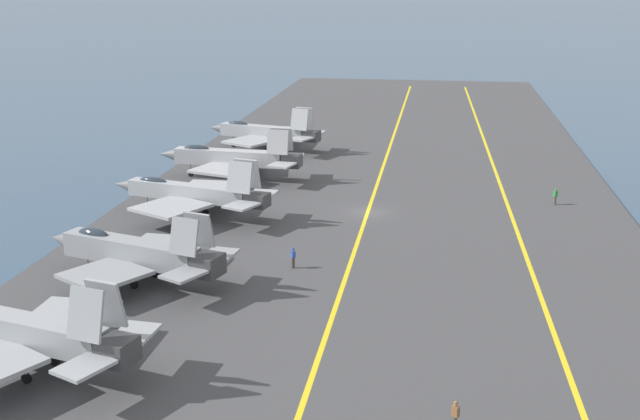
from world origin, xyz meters
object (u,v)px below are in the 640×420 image
object	(u,v)px
parked_jet_third	(192,193)
crew_blue_vest	(293,257)
crew_brown_vest	(455,414)
parked_jet_second	(134,252)
parked_jet_nearest	(27,332)
crew_green_vest	(555,196)
parked_jet_fourth	(232,158)
parked_jet_fifth	(265,132)

from	to	relation	value
parked_jet_third	crew_blue_vest	size ratio (longest dim) A/B	9.77
crew_brown_vest	parked_jet_second	bearing A→B (deg)	53.66
parked_jet_nearest	parked_jet_second	size ratio (longest dim) A/B	0.98
crew_green_vest	parked_jet_nearest	bearing A→B (deg)	140.01
crew_green_vest	parked_jet_fourth	bearing A→B (deg)	81.19
parked_jet_third	parked_jet_fifth	bearing A→B (deg)	-0.32
crew_green_vest	parked_jet_third	bearing A→B (deg)	105.70
crew_brown_vest	parked_jet_fifth	bearing A→B (deg)	20.29
parked_jet_nearest	parked_jet_fourth	bearing A→B (deg)	0.25
crew_brown_vest	parked_jet_nearest	bearing A→B (deg)	83.77
parked_jet_third	parked_jet_fourth	world-z (taller)	parked_jet_third
parked_jet_fifth	crew_blue_vest	world-z (taller)	parked_jet_fifth
parked_jet_nearest	crew_blue_vest	xyz separation A→B (m)	(19.38, -11.97, -1.61)
parked_jet_fifth	crew_brown_vest	bearing A→B (deg)	-159.71
parked_jet_nearest	crew_blue_vest	distance (m)	22.84
parked_jet_second	crew_blue_vest	xyz separation A→B (m)	(4.62, -11.26, -1.37)
parked_jet_second	parked_jet_fifth	world-z (taller)	parked_jet_fifth
parked_jet_nearest	parked_jet_fourth	distance (m)	46.88
parked_jet_fifth	parked_jet_second	bearing A→B (deg)	-179.29
parked_jet_fourth	crew_brown_vest	xyz separation A→B (m)	(-49.54, -24.60, -1.55)
parked_jet_fourth	parked_jet_nearest	bearing A→B (deg)	-179.75
crew_brown_vest	crew_blue_vest	xyz separation A→B (m)	(22.05, 12.43, 0.02)
parked_jet_nearest	crew_green_vest	distance (m)	54.14
parked_jet_third	crew_brown_vest	bearing A→B (deg)	-144.52
crew_blue_vest	parked_jet_fourth	bearing A→B (deg)	23.87
parked_jet_second	crew_green_vest	world-z (taller)	parked_jet_second
crew_blue_vest	parked_jet_fifth	bearing A→B (deg)	15.19
parked_jet_fourth	crew_green_vest	world-z (taller)	parked_jet_fourth
parked_jet_fifth	crew_green_vest	distance (m)	40.86
parked_jet_fourth	crew_blue_vest	distance (m)	30.11
crew_blue_vest	crew_green_vest	size ratio (longest dim) A/B	1.00
parked_jet_nearest	parked_jet_third	xyz separation A→B (m)	(31.67, 0.07, -0.15)
parked_jet_third	crew_green_vest	world-z (taller)	parked_jet_third
parked_jet_third	crew_green_vest	bearing A→B (deg)	-74.30
parked_jet_fifth	crew_blue_vest	distance (m)	45.26
parked_jet_third	parked_jet_fifth	world-z (taller)	parked_jet_third
parked_jet_third	parked_jet_fifth	xyz separation A→B (m)	(31.38, -0.18, -0.02)
parked_jet_nearest	crew_blue_vest	world-z (taller)	parked_jet_nearest
parked_jet_second	parked_jet_fourth	xyz separation A→B (m)	(32.11, 0.91, 0.16)
parked_jet_second	crew_brown_vest	world-z (taller)	parked_jet_second
parked_jet_third	crew_brown_vest	world-z (taller)	parked_jet_third
parked_jet_fourth	parked_jet_fifth	distance (m)	16.17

